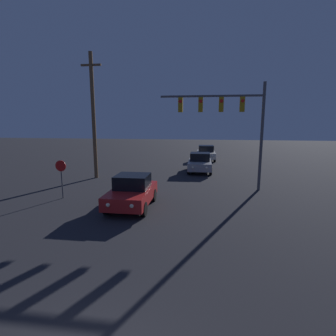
{
  "coord_description": "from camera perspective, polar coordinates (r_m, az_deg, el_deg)",
  "views": [
    {
      "loc": [
        2.06,
        -2.69,
        4.29
      ],
      "look_at": [
        0.0,
        11.85,
        1.66
      ],
      "focal_mm": 28.0,
      "sensor_mm": 36.0,
      "label": 1
    }
  ],
  "objects": [
    {
      "name": "car_far",
      "position": [
        29.51,
        8.27,
        3.23
      ],
      "size": [
        2.09,
        3.96,
        1.63
      ],
      "rotation": [
        0.0,
        0.0,
        3.18
      ],
      "color": "beige",
      "rests_on": "ground_plane"
    },
    {
      "name": "car_mid",
      "position": [
        22.56,
        6.94,
        1.16
      ],
      "size": [
        2.02,
        3.93,
        1.63
      ],
      "rotation": [
        0.0,
        0.0,
        3.15
      ],
      "color": "#99999E",
      "rests_on": "ground_plane"
    },
    {
      "name": "traffic_signal_mast",
      "position": [
        16.8,
        13.2,
        11.12
      ],
      "size": [
        6.34,
        0.3,
        6.6
      ],
      "color": "#4C4C51",
      "rests_on": "ground_plane"
    },
    {
      "name": "utility_pole",
      "position": [
        20.53,
        -15.93,
        11.01
      ],
      "size": [
        1.51,
        0.28,
        9.19
      ],
      "color": "brown",
      "rests_on": "ground_plane"
    },
    {
      "name": "stop_sign",
      "position": [
        15.73,
        -22.22,
        -0.9
      ],
      "size": [
        0.62,
        0.07,
        2.16
      ],
      "color": "#4C4C51",
      "rests_on": "ground_plane"
    },
    {
      "name": "car_near",
      "position": [
        13.36,
        -7.85,
        -5.12
      ],
      "size": [
        1.99,
        3.92,
        1.63
      ],
      "rotation": [
        0.0,
        0.0,
        3.15
      ],
      "color": "#B21E1E",
      "rests_on": "ground_plane"
    }
  ]
}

